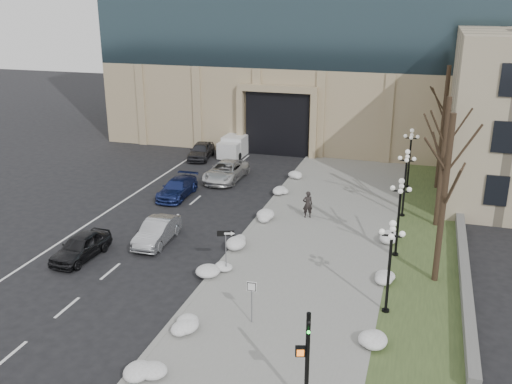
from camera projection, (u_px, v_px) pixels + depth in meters
ground at (172, 355)px, 23.98m from camera, size 160.00×160.00×0.00m
sidewalk at (318, 236)px, 35.65m from camera, size 9.00×40.00×0.12m
curb at (250, 228)px, 36.89m from camera, size 0.30×40.00×0.14m
grass_strip at (426, 249)px, 33.86m from camera, size 4.00×40.00×0.10m
stone_wall at (461, 235)px, 35.02m from camera, size 0.50×30.00×0.70m
car_a at (81, 246)px, 32.56m from camera, size 1.97×4.36×1.45m
car_b at (157, 232)px, 34.63m from camera, size 1.70×4.45×1.45m
car_c at (177, 188)px, 42.55m from camera, size 2.02×4.75×1.37m
car_d at (226, 171)px, 46.38m from camera, size 2.67×5.55×1.53m
car_e at (201, 151)px, 52.53m from camera, size 2.37×4.67×1.52m
pedestrian at (308, 204)px, 38.20m from camera, size 0.79×0.67×1.85m
box_truck at (237, 144)px, 54.30m from camera, size 2.16×5.81×1.83m
one_way_sign at (229, 239)px, 30.23m from camera, size 0.95×0.41×2.54m
keep_sign at (252, 293)px, 25.65m from camera, size 0.47×0.07×2.19m
traffic_signal at (306, 364)px, 20.07m from camera, size 0.70×0.92×4.08m
snow_clump_a at (143, 374)px, 22.25m from camera, size 1.10×1.60×0.36m
snow_clump_b at (182, 323)px, 25.72m from camera, size 1.10×1.60×0.36m
snow_clump_c at (216, 270)px, 30.69m from camera, size 1.10×1.60×0.36m
snow_clump_d at (240, 243)px, 34.07m from camera, size 1.10×1.60×0.36m
snow_clump_e at (262, 217)px, 38.02m from camera, size 1.10×1.60×0.36m
snow_clump_f at (282, 192)px, 42.98m from camera, size 1.10×1.60×0.36m
snow_clump_g at (297, 176)px, 46.77m from camera, size 1.10×1.60×0.36m
snow_clump_h at (368, 338)px, 24.65m from camera, size 1.10×1.60×0.36m
snow_clump_i at (382, 278)px, 29.82m from camera, size 1.10×1.60×0.36m
snow_clump_j at (389, 237)px, 34.88m from camera, size 1.10×1.60×0.36m
lamppost_a at (390, 254)px, 26.11m from camera, size 1.18×1.18×4.76m
lamppost_b at (399, 207)px, 31.99m from camera, size 1.18×1.18×4.76m
lamppost_c at (406, 174)px, 37.86m from camera, size 1.18×1.18×4.76m
lamppost_d at (410, 150)px, 43.74m from camera, size 1.18×1.18×4.76m
tree_near at (446, 176)px, 28.22m from camera, size 3.20×3.20×9.00m
tree_mid at (444, 144)px, 35.56m from camera, size 3.20×3.20×8.50m
tree_far at (445, 111)px, 42.58m from camera, size 3.20×3.20×9.50m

